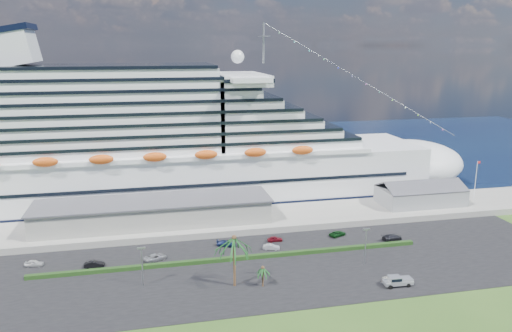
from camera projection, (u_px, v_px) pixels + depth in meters
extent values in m
plane|color=#2C4F1A|center=(288.00, 290.00, 98.89)|extent=(420.00, 420.00, 0.00)
cube|color=black|center=(274.00, 267.00, 109.32)|extent=(140.00, 38.00, 0.12)
cube|color=gray|center=(248.00, 219.00, 136.64)|extent=(240.00, 20.00, 1.80)
cube|color=black|center=(207.00, 154.00, 222.27)|extent=(420.00, 160.00, 0.02)
cube|color=silver|center=(168.00, 176.00, 153.56)|extent=(160.00, 30.00, 16.00)
ellipsoid|color=silver|center=(405.00, 164.00, 170.33)|extent=(40.00, 30.00, 16.00)
cube|color=black|center=(169.00, 198.00, 155.16)|extent=(164.00, 30.60, 2.40)
cube|color=silver|center=(124.00, 108.00, 145.96)|extent=(128.00, 26.00, 24.80)
cube|color=silver|center=(240.00, 79.00, 151.43)|extent=(14.00, 38.00, 3.20)
cube|color=silver|center=(14.00, 47.00, 136.00)|extent=(11.58, 14.00, 11.58)
cylinder|color=gray|center=(264.00, 43.00, 150.45)|extent=(0.70, 0.70, 12.00)
ellipsoid|color=#D24F13|center=(155.00, 157.00, 135.42)|extent=(90.00, 2.40, 2.60)
ellipsoid|color=#D24F13|center=(153.00, 137.00, 165.41)|extent=(90.00, 2.40, 2.60)
cube|color=black|center=(168.00, 174.00, 153.37)|extent=(144.00, 30.40, 0.90)
cube|color=gray|center=(154.00, 212.00, 130.49)|extent=(60.00, 14.00, 6.00)
cube|color=#4C4C54|center=(153.00, 201.00, 129.76)|extent=(61.00, 15.00, 0.40)
cube|color=gray|center=(420.00, 196.00, 146.77)|extent=(24.00, 12.00, 4.80)
cube|color=#4C4C54|center=(427.00, 187.00, 143.08)|extent=(24.00, 6.31, 2.74)
cube|color=#4C4C54|center=(416.00, 181.00, 148.77)|extent=(24.00, 6.31, 2.74)
cylinder|color=silver|center=(476.00, 181.00, 149.70)|extent=(0.16, 0.16, 12.00)
cube|color=red|center=(479.00, 162.00, 148.49)|extent=(1.00, 0.04, 0.70)
cube|color=black|center=(234.00, 259.00, 112.27)|extent=(88.00, 1.10, 0.90)
cylinder|color=gray|center=(142.00, 267.00, 99.65)|extent=(0.24, 0.24, 8.00)
cube|color=gray|center=(141.00, 248.00, 98.68)|extent=(1.60, 0.35, 0.35)
cylinder|color=gray|center=(365.00, 247.00, 109.71)|extent=(0.24, 0.24, 8.00)
cube|color=gray|center=(366.00, 229.00, 108.75)|extent=(1.60, 0.35, 0.35)
cylinder|color=#47301E|center=(234.00, 262.00, 99.36)|extent=(0.54, 0.54, 10.50)
sphere|color=#47301E|center=(234.00, 237.00, 98.12)|extent=(0.98, 0.98, 0.98)
cylinder|color=#47301E|center=(263.00, 277.00, 99.83)|extent=(0.35, 0.35, 4.20)
sphere|color=#47301E|center=(263.00, 268.00, 99.33)|extent=(0.73, 0.73, 0.73)
imported|color=silver|center=(34.00, 263.00, 109.27)|extent=(4.17, 2.09, 1.36)
imported|color=black|center=(95.00, 264.00, 108.78)|extent=(4.47, 1.83, 1.44)
imported|color=#999AA1|center=(155.00, 257.00, 112.24)|extent=(5.67, 4.24, 1.43)
imported|color=#16224E|center=(227.00, 243.00, 120.18)|extent=(5.19, 3.59, 1.39)
imported|color=maroon|center=(275.00, 239.00, 123.12)|extent=(3.82, 1.57, 1.30)
imported|color=#B9B9C1|center=(271.00, 247.00, 118.20)|extent=(4.14, 2.52, 1.29)
imported|color=#0E3B14|center=(338.00, 234.00, 126.62)|extent=(5.07, 3.77, 1.28)
imported|color=black|center=(392.00, 237.00, 123.93)|extent=(5.50, 2.96, 1.51)
cylinder|color=black|center=(391.00, 287.00, 98.99)|extent=(0.89, 0.36, 0.88)
cylinder|color=black|center=(386.00, 282.00, 100.97)|extent=(0.89, 0.36, 0.88)
cylinder|color=black|center=(408.00, 285.00, 99.80)|extent=(0.89, 0.36, 0.88)
cylinder|color=black|center=(403.00, 281.00, 101.78)|extent=(0.89, 0.36, 0.88)
cube|color=silver|center=(398.00, 282.00, 100.33)|extent=(6.04, 2.52, 0.77)
cube|color=silver|center=(405.00, 279.00, 100.56)|extent=(2.75, 2.28, 0.60)
cube|color=silver|center=(395.00, 279.00, 99.99)|extent=(2.53, 2.22, 1.04)
cube|color=black|center=(395.00, 278.00, 99.96)|extent=(2.31, 2.26, 0.60)
cube|color=silver|center=(386.00, 282.00, 99.75)|extent=(1.10, 2.14, 0.38)
cube|color=gray|center=(395.00, 281.00, 101.16)|extent=(4.75, 1.94, 0.12)
cylinder|color=gray|center=(385.00, 282.00, 100.72)|extent=(2.24, 0.18, 0.08)
cylinder|color=black|center=(399.00, 284.00, 100.44)|extent=(0.66, 0.25, 0.65)
cylinder|color=black|center=(394.00, 280.00, 102.17)|extent=(0.66, 0.25, 0.65)
imported|color=silver|center=(395.00, 279.00, 101.03)|extent=(5.32, 3.91, 1.07)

